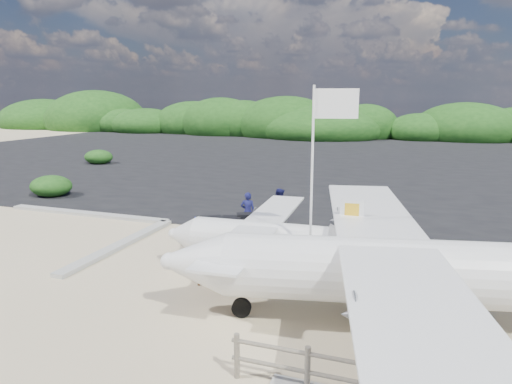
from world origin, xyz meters
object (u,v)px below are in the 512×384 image
crew_b (279,208)px  aircraft_small (256,156)px  signboard (218,288)px  crew_c (339,245)px  aircraft_large (476,172)px  crew_a (248,212)px  flagpole (309,293)px  baggage_cart (229,253)px

crew_b → aircraft_small: bearing=-48.0°
signboard → crew_b: bearing=90.0°
crew_c → aircraft_large: 25.39m
crew_c → aircraft_small: (-12.83, 28.44, -0.98)m
crew_b → signboard: bearing=111.2°
crew_a → aircraft_large: bearing=-129.9°
flagpole → aircraft_small: (-12.26, 30.28, 0.00)m
baggage_cart → crew_c: bearing=-30.9°
baggage_cart → crew_a: size_ratio=1.66×
crew_c → aircraft_large: bearing=-109.3°
flagpole → crew_c: flagpole is taller
baggage_cart → signboard: 3.26m
signboard → crew_a: (-1.24, 5.98, 0.88)m
baggage_cart → signboard: baggage_cart is taller
crew_a → aircraft_small: size_ratio=0.24×
crew_b → aircraft_small: size_ratio=0.25×
aircraft_small → aircraft_large: bearing=165.4°
aircraft_large → aircraft_small: 19.99m
signboard → aircraft_small: size_ratio=0.20×
signboard → crew_b: crew_b is taller
crew_a → crew_c: crew_c is taller
crew_c → aircraft_small: bearing=-69.5°
aircraft_large → signboard: bearing=57.4°
signboard → aircraft_small: 32.31m
signboard → aircraft_large: aircraft_large is taller
crew_b → aircraft_large: (10.14, 19.98, -0.91)m
flagpole → crew_a: flagpole is taller
crew_c → aircraft_large: aircraft_large is taller
baggage_cart → flagpole: flagpole is taller
baggage_cart → crew_b: size_ratio=1.59×
baggage_cart → signboard: (0.94, -3.12, 0.00)m
baggage_cart → crew_a: crew_a is taller
crew_c → aircraft_small: crew_c is taller
flagpole → baggage_cart: bearing=145.3°
baggage_cart → crew_a: bearing=74.4°
crew_b → crew_c: crew_c is taller
flagpole → crew_c: (0.57, 1.85, 0.98)m
signboard → aircraft_small: (-9.54, 30.87, 0.00)m
flagpole → crew_c: bearing=72.8°
crew_c → aircraft_large: (6.76, 24.46, -0.98)m
aircraft_small → signboard: bearing=104.0°
crew_a → flagpole: bearing=114.8°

